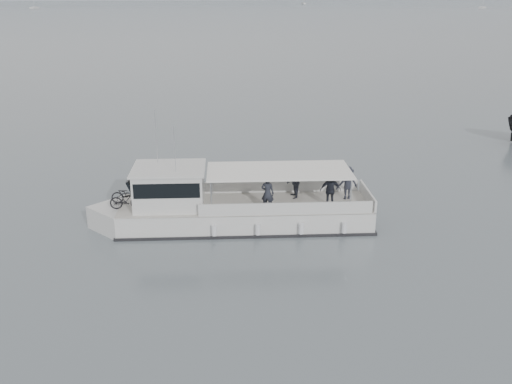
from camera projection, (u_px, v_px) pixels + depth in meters
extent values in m
plane|color=slate|center=(134.00, 207.00, 29.01)|extent=(1400.00, 1400.00, 0.00)
cube|color=silver|center=(246.00, 216.00, 26.63)|extent=(11.87, 4.85, 1.25)
cube|color=silver|center=(121.00, 219.00, 26.34)|extent=(3.08, 3.08, 1.25)
cube|color=beige|center=(245.00, 204.00, 26.42)|extent=(11.87, 4.85, 0.06)
cube|color=black|center=(246.00, 224.00, 26.76)|extent=(12.07, 4.99, 0.17)
cube|color=silver|center=(280.00, 187.00, 27.80)|extent=(7.60, 1.31, 0.58)
cube|color=silver|center=(286.00, 209.00, 25.01)|extent=(7.60, 1.31, 0.58)
cube|color=silver|center=(368.00, 196.00, 26.60)|extent=(0.58, 3.05, 0.58)
cube|color=silver|center=(170.00, 187.00, 25.95)|extent=(3.44, 3.04, 1.73)
cube|color=black|center=(136.00, 185.00, 25.83)|extent=(0.91, 2.46, 1.11)
cube|color=black|center=(169.00, 182.00, 25.86)|extent=(3.26, 3.05, 0.67)
cube|color=silver|center=(169.00, 168.00, 25.65)|extent=(3.66, 3.26, 0.10)
cube|color=white|center=(279.00, 171.00, 25.96)|extent=(6.90, 3.87, 0.08)
cylinder|color=silver|center=(211.00, 198.00, 24.81)|extent=(0.07, 0.07, 1.58)
cylinder|color=silver|center=(212.00, 179.00, 27.34)|extent=(0.07, 0.07, 1.58)
cylinder|color=silver|center=(351.00, 196.00, 25.11)|extent=(0.07, 0.07, 1.58)
cylinder|color=silver|center=(339.00, 177.00, 27.64)|extent=(0.07, 0.07, 1.58)
cylinder|color=silver|center=(156.00, 137.00, 26.01)|extent=(0.03, 0.03, 2.50)
cylinder|color=silver|center=(175.00, 150.00, 24.68)|extent=(0.03, 0.03, 2.11)
cylinder|color=silver|center=(214.00, 230.00, 24.95)|extent=(0.26, 0.26, 0.48)
cylinder|color=silver|center=(258.00, 229.00, 25.05)|extent=(0.26, 0.26, 0.48)
cylinder|color=silver|center=(301.00, 229.00, 25.14)|extent=(0.26, 0.26, 0.48)
cylinder|color=silver|center=(344.00, 228.00, 25.24)|extent=(0.26, 0.26, 0.48)
imported|color=black|center=(129.00, 194.00, 26.37)|extent=(1.72, 0.83, 0.87)
imported|color=black|center=(126.00, 200.00, 25.64)|extent=(1.57, 0.66, 0.91)
imported|color=#262832|center=(268.00, 193.00, 25.38)|extent=(0.70, 0.62, 1.61)
imported|color=#262832|center=(294.00, 182.00, 26.89)|extent=(0.69, 0.85, 1.61)
imported|color=#262832|center=(330.00, 190.00, 25.79)|extent=(1.01, 0.58, 1.61)
imported|color=#262832|center=(347.00, 183.00, 26.74)|extent=(1.07, 0.65, 1.61)
cube|color=silver|center=(304.00, 4.00, 401.36)|extent=(1.72, 5.07, 0.75)
cube|color=silver|center=(304.00, 3.00, 401.25)|extent=(1.45, 1.79, 0.45)
cube|color=silver|center=(483.00, 8.00, 317.45)|extent=(6.60, 5.98, 0.75)
cube|color=silver|center=(483.00, 7.00, 317.34)|extent=(3.03, 2.97, 0.45)
cylinder|color=silver|center=(483.00, 0.00, 316.09)|extent=(0.08, 0.08, 7.45)
cube|color=silver|center=(34.00, 8.00, 314.70)|extent=(4.38, 6.68, 0.75)
cube|color=silver|center=(34.00, 7.00, 314.59)|extent=(2.52, 2.76, 0.45)
cylinder|color=silver|center=(33.00, 0.00, 313.41)|extent=(0.08, 0.08, 7.03)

